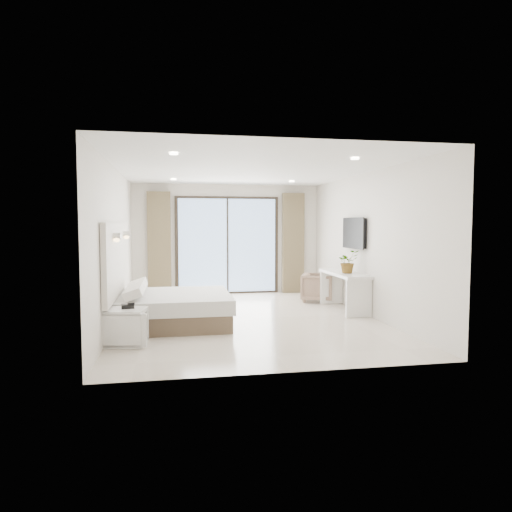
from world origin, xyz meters
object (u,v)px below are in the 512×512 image
object	(u,v)px
nightstand	(125,327)
armchair	(318,286)
bed	(172,308)
console_desk	(344,282)

from	to	relation	value
nightstand	armchair	world-z (taller)	armchair
nightstand	armchair	size ratio (longest dim) A/B	0.93
nightstand	bed	bearing A→B (deg)	71.74
bed	console_desk	size ratio (longest dim) A/B	1.16
bed	armchair	size ratio (longest dim) A/B	2.77
armchair	console_desk	bearing A→B (deg)	-147.21
armchair	bed	bearing A→B (deg)	142.66
nightstand	console_desk	bearing A→B (deg)	35.78
nightstand	console_desk	xyz separation A→B (m)	(4.06, 1.96, 0.30)
nightstand	armchair	bearing A→B (deg)	48.36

